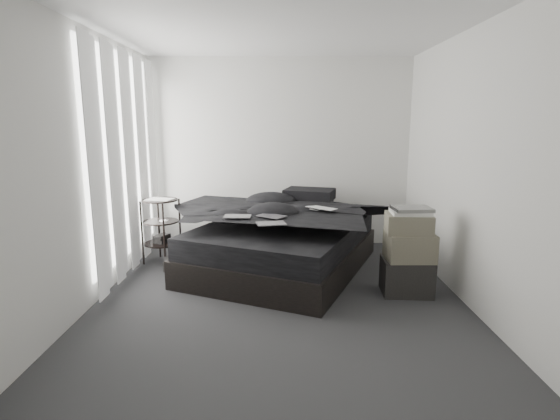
{
  "coord_description": "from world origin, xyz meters",
  "views": [
    {
      "loc": [
        0.02,
        -4.05,
        1.72
      ],
      "look_at": [
        0.0,
        0.8,
        0.75
      ],
      "focal_mm": 28.0,
      "sensor_mm": 36.0,
      "label": 1
    }
  ],
  "objects_px": {
    "laptop": "(319,202)",
    "side_stand": "(161,231)",
    "box_lower": "(406,276)",
    "bed": "(283,256)"
  },
  "relations": [
    {
      "from": "laptop",
      "to": "side_stand",
      "type": "bearing_deg",
      "value": -149.05
    },
    {
      "from": "side_stand",
      "to": "box_lower",
      "type": "xyz_separation_m",
      "value": [
        2.77,
        -1.01,
        -0.21
      ]
    },
    {
      "from": "box_lower",
      "to": "bed",
      "type": "bearing_deg",
      "value": 148.41
    },
    {
      "from": "box_lower",
      "to": "side_stand",
      "type": "bearing_deg",
      "value": 159.99
    },
    {
      "from": "box_lower",
      "to": "laptop",
      "type": "bearing_deg",
      "value": 142.31
    },
    {
      "from": "bed",
      "to": "box_lower",
      "type": "xyz_separation_m",
      "value": [
        1.26,
        -0.78,
        0.03
      ]
    },
    {
      "from": "side_stand",
      "to": "box_lower",
      "type": "height_order",
      "value": "side_stand"
    },
    {
      "from": "laptop",
      "to": "box_lower",
      "type": "bearing_deg",
      "value": 3.56
    },
    {
      "from": "laptop",
      "to": "box_lower",
      "type": "height_order",
      "value": "laptop"
    },
    {
      "from": "bed",
      "to": "side_stand",
      "type": "height_order",
      "value": "side_stand"
    }
  ]
}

